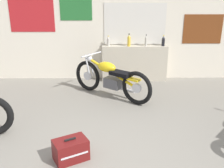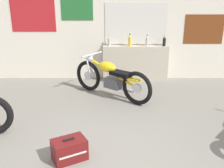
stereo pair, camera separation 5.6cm
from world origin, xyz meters
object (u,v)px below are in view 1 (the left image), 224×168
(bottle_right_center, at_px, (163,41))
(hard_case_darkred, at_px, (71,150))
(bottle_leftmost, at_px, (108,41))
(bottle_center, at_px, (146,41))
(bottle_left_center, at_px, (129,41))
(motorcycle_yellow, at_px, (111,78))

(bottle_right_center, distance_m, hard_case_darkred, 3.96)
(bottle_leftmost, distance_m, bottle_center, 0.93)
(bottle_left_center, relative_size, motorcycle_yellow, 0.19)
(bottle_leftmost, xyz_separation_m, motorcycle_yellow, (0.05, -1.18, -0.58))
(bottle_center, bearing_deg, bottle_left_center, -176.79)
(bottle_left_center, bearing_deg, bottle_center, 3.21)
(bottle_right_center, distance_m, motorcycle_yellow, 1.83)
(motorcycle_yellow, distance_m, hard_case_darkred, 2.34)
(hard_case_darkred, bearing_deg, motorcycle_yellow, 76.04)
(bottle_center, height_order, motorcycle_yellow, bottle_center)
(bottle_left_center, distance_m, bottle_right_center, 0.85)
(bottle_right_center, bearing_deg, bottle_leftmost, 178.01)
(motorcycle_yellow, bearing_deg, bottle_leftmost, 92.31)
(bottle_leftmost, bearing_deg, bottle_right_center, -1.99)
(bottle_leftmost, distance_m, motorcycle_yellow, 1.31)
(bottle_left_center, bearing_deg, bottle_leftmost, 171.57)
(bottle_left_center, xyz_separation_m, bottle_center, (0.42, 0.02, -0.01))
(bottle_leftmost, bearing_deg, bottle_center, -3.16)
(bottle_right_center, bearing_deg, hard_case_darkred, -119.00)
(bottle_leftmost, bearing_deg, bottle_left_center, -8.43)
(bottle_left_center, relative_size, hard_case_darkred, 0.59)
(bottle_leftmost, xyz_separation_m, bottle_right_center, (1.36, -0.05, 0.01))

